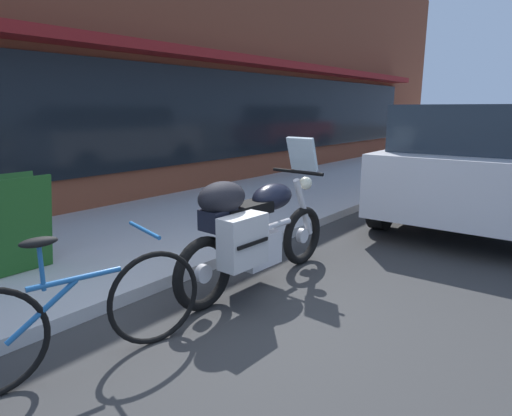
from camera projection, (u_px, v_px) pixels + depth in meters
name	position (u px, v px, depth m)	size (l,w,h in m)	color
ground_plane	(259.00, 331.00, 3.37)	(80.00, 80.00, 0.00)	#313131
storefront_building	(272.00, 57.00, 10.24)	(20.47, 0.90, 5.87)	brown
sidewalk_curb	(382.00, 169.00, 11.91)	(30.00, 3.20, 0.12)	#B2B2B2
touring_motorcycle	(253.00, 227.00, 4.05)	(2.13, 0.64, 1.40)	black
parked_bicycle	(78.00, 315.00, 2.82)	(1.71, 0.58, 0.94)	black
parked_minivan	(481.00, 160.00, 6.64)	(4.79, 2.31, 1.74)	silver
sandwich_board_sign	(18.00, 224.00, 4.19)	(0.55, 0.42, 0.95)	#1E511E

